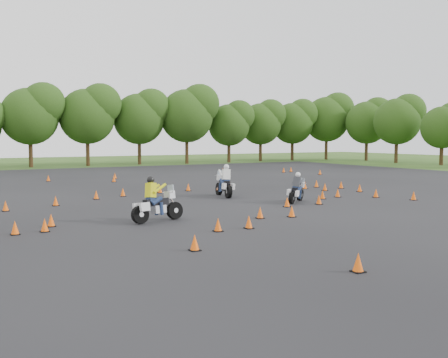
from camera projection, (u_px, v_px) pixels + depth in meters
ground at (270, 213)px, 21.58m from camera, size 140.00×140.00×0.00m
asphalt_pad at (205, 198)px, 26.76m from camera, size 62.00×62.00×0.00m
treeline at (105, 125)px, 52.99m from camera, size 87.11×32.45×10.49m
traffic_cones at (203, 195)px, 26.26m from camera, size 36.78×32.81×0.45m
rider_grey at (296, 187)px, 25.12m from camera, size 1.99×1.65×1.54m
rider_yellow at (158, 199)px, 19.31m from camera, size 2.40×1.18×1.78m
rider_white at (223, 180)px, 27.59m from camera, size 1.14×2.42×1.80m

